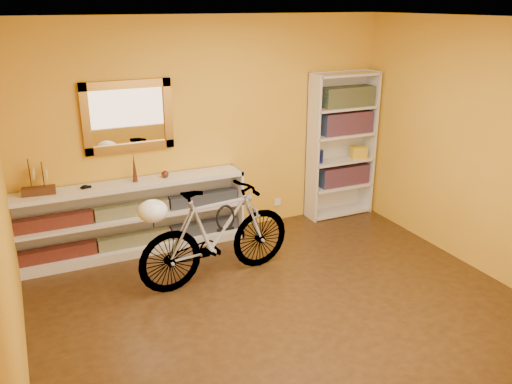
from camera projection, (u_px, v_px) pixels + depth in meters
name	position (u px, v px, depth m)	size (l,w,h in m)	color
floor	(287.00, 311.00, 4.95)	(4.50, 4.00, 0.01)	#311E0D
ceiling	(294.00, 18.00, 4.06)	(4.50, 4.00, 0.01)	silver
back_wall	(210.00, 130.00, 6.22)	(4.50, 0.01, 2.60)	gold
left_wall	(1.00, 222.00, 3.62)	(0.01, 4.00, 2.60)	gold
right_wall	(485.00, 150.00, 5.40)	(0.01, 4.00, 2.60)	gold
gilt_mirror	(128.00, 117.00, 5.73)	(0.98, 0.06, 0.78)	brown
wall_socket	(277.00, 202.00, 6.92)	(0.09, 0.01, 0.09)	silver
console_unit	(133.00, 218.00, 5.96)	(2.60, 0.35, 0.85)	silver
cd_row_lower	(135.00, 239.00, 6.03)	(2.50, 0.13, 0.14)	black
cd_row_upper	(132.00, 210.00, 5.90)	(2.50, 0.13, 0.14)	#1C547F
model_ship	(37.00, 177.00, 5.38)	(0.33, 0.12, 0.39)	#3C2010
toy_car	(86.00, 188.00, 5.63)	(0.00, 0.00, 0.00)	black
bronze_ornament	(134.00, 167.00, 5.78)	(0.06, 0.06, 0.33)	#51291B
decorative_orb	(165.00, 174.00, 5.96)	(0.08, 0.08, 0.08)	#51291B
bookcase	(341.00, 146.00, 6.89)	(0.90, 0.30, 1.90)	silver
book_row_a	(343.00, 175.00, 7.05)	(0.70, 0.22, 0.26)	maroon
book_row_b	(346.00, 123.00, 6.80)	(0.70, 0.22, 0.28)	maroon
book_row_c	(348.00, 97.00, 6.69)	(0.70, 0.22, 0.25)	navy
travel_mug	(320.00, 156.00, 6.78)	(0.08, 0.08, 0.17)	#162698
red_tin	(329.00, 100.00, 6.63)	(0.15, 0.15, 0.20)	maroon
yellow_bag	(359.00, 152.00, 6.99)	(0.20, 0.13, 0.16)	yellow
bicycle	(217.00, 233.00, 5.36)	(1.73, 0.45, 1.02)	silver
helmet	(153.00, 211.00, 4.90)	(0.28, 0.27, 0.21)	white
u_lock	(225.00, 218.00, 5.36)	(0.20, 0.20, 0.02)	black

